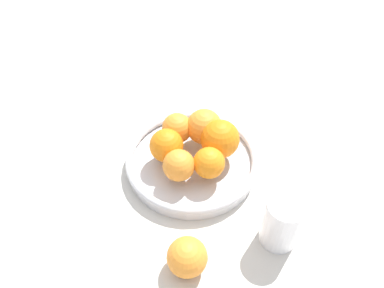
% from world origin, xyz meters
% --- Properties ---
extents(ground_plane, '(4.00, 4.00, 0.00)m').
position_xyz_m(ground_plane, '(0.00, 0.00, 0.00)').
color(ground_plane, beige).
extents(fruit_bowl, '(0.29, 0.29, 0.04)m').
position_xyz_m(fruit_bowl, '(0.00, 0.00, 0.02)').
color(fruit_bowl, silver).
rests_on(fruit_bowl, ground_plane).
extents(orange_pile, '(0.18, 0.19, 0.08)m').
position_xyz_m(orange_pile, '(0.00, -0.01, 0.07)').
color(orange_pile, orange).
rests_on(orange_pile, fruit_bowl).
extents(stray_orange, '(0.07, 0.07, 0.07)m').
position_xyz_m(stray_orange, '(-0.22, 0.08, 0.04)').
color(stray_orange, orange).
rests_on(stray_orange, ground_plane).
extents(drinking_glass, '(0.07, 0.07, 0.11)m').
position_xyz_m(drinking_glass, '(-0.22, -0.10, 0.05)').
color(drinking_glass, white).
rests_on(drinking_glass, ground_plane).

